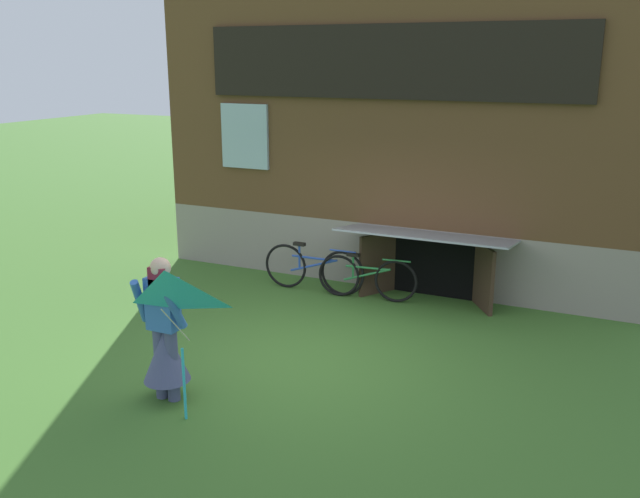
% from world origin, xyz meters
% --- Properties ---
extents(ground_plane, '(60.00, 60.00, 0.00)m').
position_xyz_m(ground_plane, '(0.00, 0.00, 0.00)').
color(ground_plane, '#3D6B28').
extents(log_house, '(8.19, 6.51, 5.47)m').
position_xyz_m(log_house, '(0.00, 5.69, 2.73)').
color(log_house, gray).
rests_on(log_house, ground_plane).
extents(person, '(0.61, 0.53, 1.65)m').
position_xyz_m(person, '(-0.83, -1.68, 0.69)').
color(person, '#474C75').
rests_on(person, ground_plane).
extents(kite, '(0.90, 0.80, 1.63)m').
position_xyz_m(kite, '(-0.42, -2.14, 1.32)').
color(kite, '#2DB2CC').
rests_on(kite, ground_plane).
extents(bicycle_green, '(1.60, 0.22, 0.73)m').
position_xyz_m(bicycle_green, '(-0.01, 2.36, 0.36)').
color(bicycle_green, black).
rests_on(bicycle_green, ground_plane).
extents(bicycle_blue, '(1.76, 0.09, 0.80)m').
position_xyz_m(bicycle_blue, '(-0.94, 2.35, 0.39)').
color(bicycle_blue, black).
rests_on(bicycle_blue, ground_plane).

